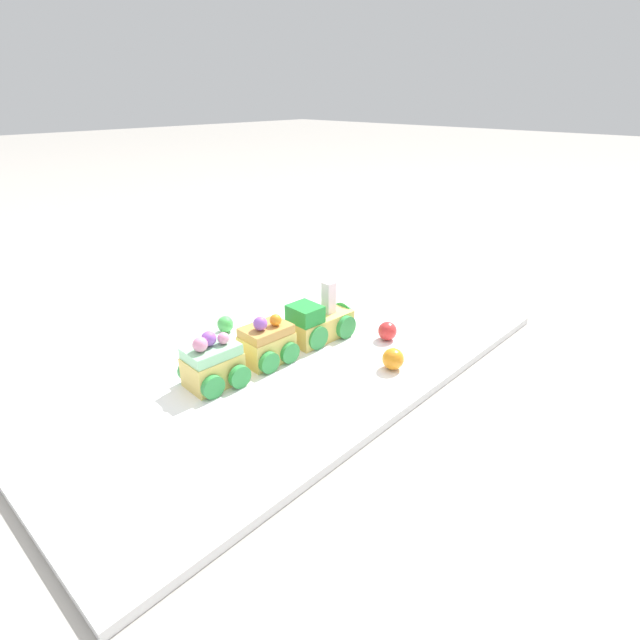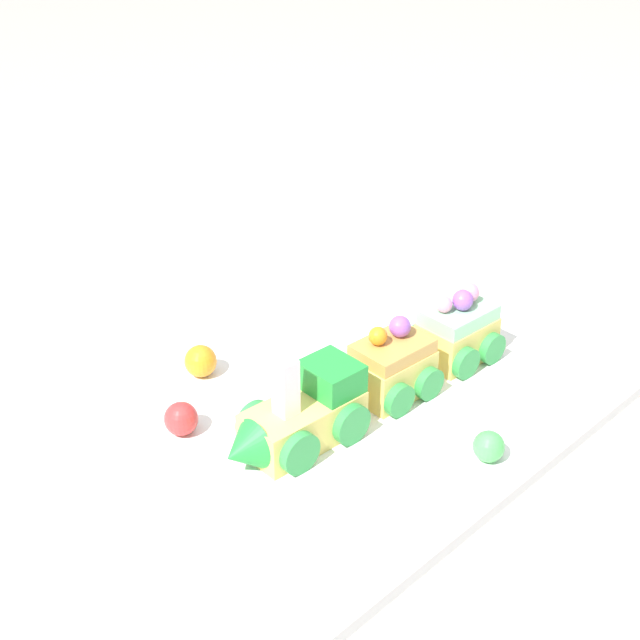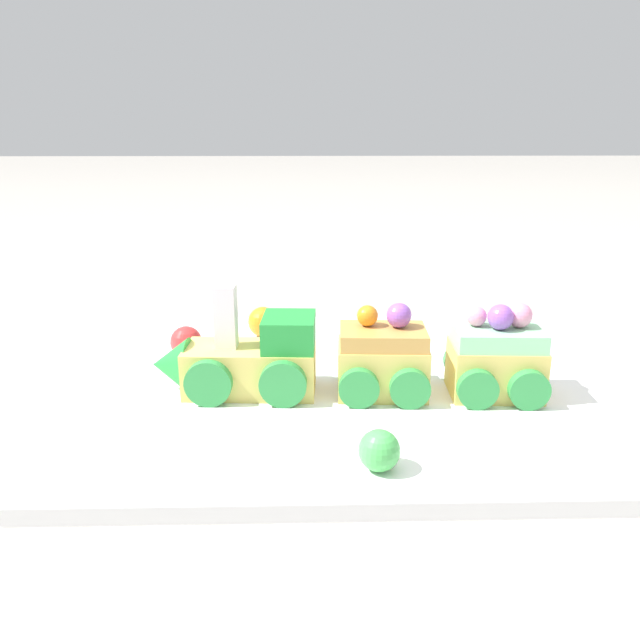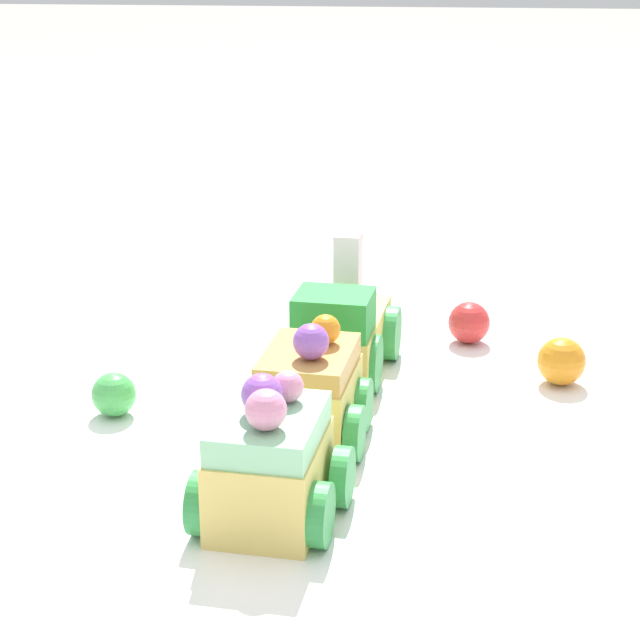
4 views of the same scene
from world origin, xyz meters
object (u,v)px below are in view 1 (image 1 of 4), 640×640
Objects in this scene: cake_car_mint at (212,364)px; gumball_orange at (393,359)px; cake_train_locomotive at (323,322)px; cake_car_caramel at (267,344)px; gumball_red at (387,331)px; gumball_green at (225,324)px.

cake_car_mint is 0.25m from gumball_orange.
cake_train_locomotive is 4.33× the size of gumball_orange.
cake_car_mint is at bearing -179.98° from cake_train_locomotive.
cake_car_caramel is 0.18m from gumball_orange.
gumball_red is at bearing -16.22° from cake_car_mint.
cake_train_locomotive reaches higher than gumball_orange.
cake_car_caramel is 0.13m from gumball_green.
cake_train_locomotive is 0.10m from gumball_red.
gumball_orange is (0.20, -0.15, -0.01)m from cake_car_mint.
cake_train_locomotive is 0.12m from cake_car_caramel.
cake_car_caramel is 2.51× the size of gumball_red.
cake_car_mint is at bearing 179.86° from cake_car_caramel.
gumball_red is at bearing -23.65° from cake_car_caramel.
gumball_red reaches higher than gumball_green.
cake_train_locomotive is at bearing 86.73° from gumball_orange.
gumball_orange is 1.04× the size of gumball_red.
cake_car_mint is at bearing 142.27° from gumball_orange.
cake_car_mint is (-0.21, 0.01, 0.00)m from cake_train_locomotive.
gumball_orange is (-0.01, -0.14, -0.01)m from cake_train_locomotive.
cake_car_mint is 2.56× the size of gumball_red.
cake_car_mint is 0.29m from gumball_red.
cake_train_locomotive is 0.21m from cake_car_mint.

